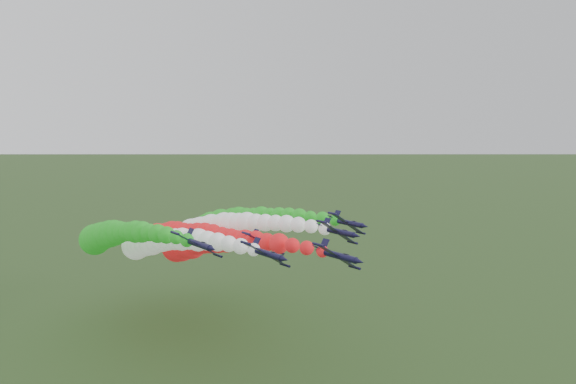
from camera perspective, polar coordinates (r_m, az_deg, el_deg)
name	(u,v)px	position (r m, az deg, el deg)	size (l,w,h in m)	color
jet_lead	(198,244)	(147.77, -9.15, -5.22)	(15.97, 84.51, 19.73)	#131134
jet_inner_left	(155,242)	(151.01, -13.37, -5.01)	(15.72, 84.26, 19.48)	#131134
jet_inner_right	(215,228)	(160.44, -7.42, -3.62)	(15.71, 84.25, 19.47)	#131134
jet_outer_left	(108,236)	(157.06, -17.86, -4.29)	(16.09, 84.63, 19.85)	#131134
jet_outer_right	(229,222)	(171.53, -6.00, -3.00)	(15.57, 84.11, 19.33)	#131134
jet_trail	(165,236)	(167.42, -12.36, -4.36)	(15.47, 84.01, 19.23)	#131134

